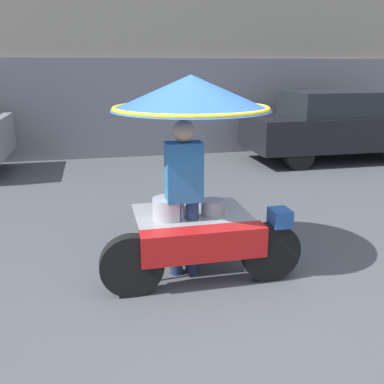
% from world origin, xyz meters
% --- Properties ---
extents(ground_plane, '(36.00, 36.00, 0.00)m').
position_xyz_m(ground_plane, '(0.00, 0.00, 0.00)').
color(ground_plane, '#4C4F54').
extents(shopfront_building, '(28.00, 2.06, 3.95)m').
position_xyz_m(shopfront_building, '(0.00, 8.29, 1.96)').
color(shopfront_building, gray).
rests_on(shopfront_building, ground).
extents(vendor_motorcycle_cart, '(2.11, 1.70, 2.13)m').
position_xyz_m(vendor_motorcycle_cart, '(-0.05, 0.90, 1.60)').
color(vendor_motorcycle_cart, black).
rests_on(vendor_motorcycle_cart, ground).
extents(vendor_person, '(0.38, 0.23, 1.70)m').
position_xyz_m(vendor_person, '(-0.18, 0.74, 0.96)').
color(vendor_person, navy).
rests_on(vendor_person, ground).
extents(parked_car, '(4.49, 1.80, 1.65)m').
position_xyz_m(parked_car, '(4.64, 5.75, 0.84)').
color(parked_car, black).
rests_on(parked_car, ground).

